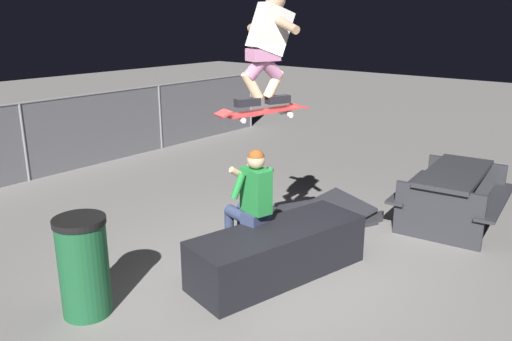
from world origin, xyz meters
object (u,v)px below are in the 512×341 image
(ledge_box_main, at_px, (278,252))
(kicker_ramp, at_px, (327,215))
(picnic_table_back, at_px, (453,188))
(trash_bin, at_px, (84,266))
(person_sitting_on_ledge, at_px, (250,199))
(skateboard, at_px, (263,112))
(skater_airborne, at_px, (268,43))

(ledge_box_main, distance_m, kicker_ramp, 1.82)
(ledge_box_main, height_order, kicker_ramp, ledge_box_main)
(ledge_box_main, distance_m, picnic_table_back, 2.91)
(picnic_table_back, distance_m, trash_bin, 4.91)
(person_sitting_on_ledge, bearing_deg, picnic_table_back, -26.14)
(skateboard, bearing_deg, picnic_table_back, -21.21)
(kicker_ramp, bearing_deg, ledge_box_main, -165.20)
(skateboard, relative_size, skater_airborne, 0.92)
(trash_bin, bearing_deg, picnic_table_back, -22.48)
(trash_bin, bearing_deg, kicker_ramp, -7.92)
(person_sitting_on_ledge, xyz_separation_m, skateboard, (-0.08, -0.25, 1.04))
(skateboard, bearing_deg, trash_bin, 155.50)
(person_sitting_on_ledge, relative_size, picnic_table_back, 0.75)
(skater_airborne, bearing_deg, ledge_box_main, -84.37)
(ledge_box_main, xyz_separation_m, picnic_table_back, (2.75, -0.92, 0.22))
(person_sitting_on_ledge, distance_m, picnic_table_back, 3.06)
(person_sitting_on_ledge, xyz_separation_m, picnic_table_back, (2.73, -1.34, -0.29))
(ledge_box_main, relative_size, kicker_ramp, 1.50)
(ledge_box_main, height_order, skateboard, skateboard)
(ledge_box_main, xyz_separation_m, person_sitting_on_ledge, (0.01, 0.42, 0.51))
(person_sitting_on_ledge, height_order, picnic_table_back, person_sitting_on_ledge)
(skateboard, distance_m, trash_bin, 2.31)
(skateboard, distance_m, skater_airborne, 0.69)
(skateboard, height_order, kicker_ramp, skateboard)
(person_sitting_on_ledge, distance_m, kicker_ramp, 1.88)
(picnic_table_back, height_order, trash_bin, trash_bin)
(kicker_ramp, bearing_deg, person_sitting_on_ledge, -178.56)
(skateboard, xyz_separation_m, picnic_table_back, (2.82, -1.09, -1.33))
(ledge_box_main, bearing_deg, kicker_ramp, 14.80)
(ledge_box_main, xyz_separation_m, trash_bin, (-1.79, 0.95, 0.22))
(skater_airborne, bearing_deg, kicker_ramp, 10.05)
(kicker_ramp, xyz_separation_m, trash_bin, (-3.54, 0.49, 0.44))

